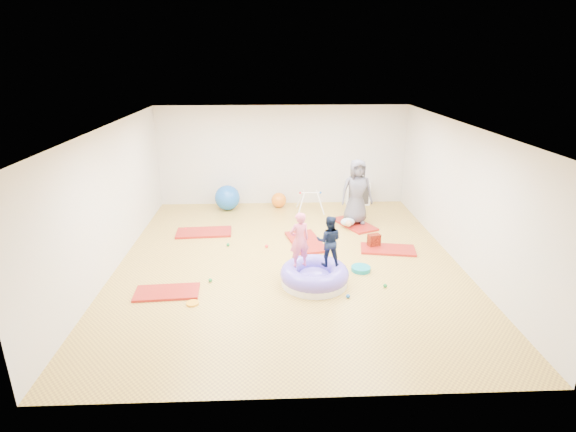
{
  "coord_description": "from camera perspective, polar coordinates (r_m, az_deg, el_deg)",
  "views": [
    {
      "loc": [
        -0.37,
        -8.53,
        4.03
      ],
      "look_at": [
        0.0,
        0.3,
        0.9
      ],
      "focal_mm": 28.0,
      "sensor_mm": 36.0,
      "label": 1
    }
  ],
  "objects": [
    {
      "name": "child_navy",
      "position": [
        8.35,
        5.24,
        -2.87
      ],
      "size": [
        0.53,
        0.44,
        0.98
      ],
      "primitive_type": "imported",
      "rotation": [
        0.0,
        0.0,
        2.99
      ],
      "color": "black",
      "rests_on": "inflatable_cushion"
    },
    {
      "name": "backpack",
      "position": [
        10.24,
        10.85,
        -3.12
      ],
      "size": [
        0.3,
        0.24,
        0.31
      ],
      "primitive_type": "cube",
      "rotation": [
        0.0,
        0.0,
        0.31
      ],
      "color": "#AC230A",
      "rests_on": "ground"
    },
    {
      "name": "gym_mat_front_left",
      "position": [
        8.51,
        -15.12,
        -9.33
      ],
      "size": [
        1.17,
        0.64,
        0.05
      ],
      "primitive_type": "cube",
      "rotation": [
        0.0,
        0.0,
        0.06
      ],
      "color": "#A32D12",
      "rests_on": "ground"
    },
    {
      "name": "gym_mat_mid_left",
      "position": [
        11.07,
        -10.63,
        -2.05
      ],
      "size": [
        1.35,
        0.73,
        0.05
      ],
      "primitive_type": "cube",
      "rotation": [
        0.0,
        0.0,
        0.06
      ],
      "color": "#A32D12",
      "rests_on": "ground"
    },
    {
      "name": "exercise_ball_blue",
      "position": [
        12.59,
        -7.71,
        2.32
      ],
      "size": [
        0.69,
        0.69,
        0.69
      ],
      "primitive_type": "sphere",
      "color": "blue",
      "rests_on": "ground"
    },
    {
      "name": "exercise_ball_orange",
      "position": [
        12.72,
        -1.17,
        2.04
      ],
      "size": [
        0.42,
        0.42,
        0.42
      ],
      "primitive_type": "sphere",
      "color": "orange",
      "rests_on": "ground"
    },
    {
      "name": "yellow_toy",
      "position": [
        8.07,
        -12.03,
        -10.79
      ],
      "size": [
        0.22,
        0.22,
        0.03
      ],
      "primitive_type": "cylinder",
      "color": "#FFA41B",
      "rests_on": "ground"
    },
    {
      "name": "child_pink",
      "position": [
        8.26,
        1.46,
        -2.73
      ],
      "size": [
        0.45,
        0.37,
        1.07
      ],
      "primitive_type": "imported",
      "rotation": [
        0.0,
        0.0,
        3.48
      ],
      "color": "#EA5E86",
      "rests_on": "inflatable_cushion"
    },
    {
      "name": "ball_pit_balls",
      "position": [
        9.24,
        -0.31,
        -6.11
      ],
      "size": [
        4.28,
        3.5,
        0.07
      ],
      "color": "#FFA41B",
      "rests_on": "ground"
    },
    {
      "name": "balance_disc",
      "position": [
        9.14,
        9.24,
        -6.63
      ],
      "size": [
        0.39,
        0.39,
        0.09
      ],
      "primitive_type": "cylinder",
      "color": "#0C8395",
      "rests_on": "ground"
    },
    {
      "name": "infant",
      "position": [
        11.26,
        7.61,
        -0.79
      ],
      "size": [
        0.35,
        0.36,
        0.21
      ],
      "color": "silver",
      "rests_on": "gym_mat_rear_right"
    },
    {
      "name": "room",
      "position": [
        8.93,
        0.08,
        2.38
      ],
      "size": [
        7.01,
        8.01,
        2.81
      ],
      "color": "gold",
      "rests_on": "ground"
    },
    {
      "name": "gym_mat_center_back",
      "position": [
        10.34,
        2.27,
        -3.28
      ],
      "size": [
        0.94,
        1.44,
        0.06
      ],
      "primitive_type": "cube",
      "rotation": [
        0.0,
        0.0,
        1.79
      ],
      "color": "#A32D12",
      "rests_on": "ground"
    },
    {
      "name": "adult_caregiver",
      "position": [
        11.34,
        8.72,
        3.08
      ],
      "size": [
        0.83,
        0.58,
        1.63
      ],
      "primitive_type": "imported",
      "rotation": [
        0.0,
        0.0,
        0.08
      ],
      "color": "#4E4D5A",
      "rests_on": "gym_mat_rear_right"
    },
    {
      "name": "inflatable_cushion",
      "position": [
        8.51,
        3.37,
        -7.58
      ],
      "size": [
        1.29,
        1.29,
        0.41
      ],
      "rotation": [
        0.0,
        0.0,
        0.18
      ],
      "color": "white",
      "rests_on": "ground"
    },
    {
      "name": "cube_shelf",
      "position": [
        13.11,
        8.85,
        2.92
      ],
      "size": [
        0.68,
        0.33,
        0.68
      ],
      "color": "white",
      "rests_on": "ground"
    },
    {
      "name": "gym_mat_right",
      "position": [
        10.18,
        12.57,
        -4.16
      ],
      "size": [
        1.26,
        0.78,
        0.05
      ],
      "primitive_type": "cube",
      "rotation": [
        0.0,
        0.0,
        -0.17
      ],
      "color": "#A32D12",
      "rests_on": "ground"
    },
    {
      "name": "gym_mat_rear_right",
      "position": [
        11.54,
        8.44,
        -1.02
      ],
      "size": [
        1.08,
        1.38,
        0.05
      ],
      "primitive_type": "cube",
      "rotation": [
        0.0,
        0.0,
        2.01
      ],
      "color": "#A32D12",
      "rests_on": "ground"
    },
    {
      "name": "infant_play_gym",
      "position": [
        12.29,
        2.85,
        2.2
      ],
      "size": [
        0.74,
        0.7,
        0.57
      ],
      "rotation": [
        0.0,
        0.0,
        -0.04
      ],
      "color": "white",
      "rests_on": "ground"
    }
  ]
}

